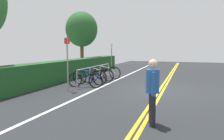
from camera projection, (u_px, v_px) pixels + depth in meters
The scene contains 15 objects.
ground_plane at pixel (162, 90), 9.49m from camera, with size 39.50×12.89×0.05m, color #232628.
centre_line_yellow_inner at pixel (163, 90), 9.46m from camera, with size 35.55×0.10×0.00m, color gold.
centre_line_yellow_outer at pixel (160, 90), 9.52m from camera, with size 35.55×0.10×0.00m, color gold.
bike_lane_stripe_white at pixel (103, 86), 10.39m from camera, with size 35.55×0.12×0.00m, color white.
bike_rack at pixel (95, 71), 11.52m from camera, with size 4.13×0.05×0.87m.
bicycle_0 at pixel (85, 80), 10.12m from camera, with size 0.46×1.72×0.72m.
bicycle_1 at pixel (89, 77), 10.88m from camera, with size 0.46×1.86×0.79m.
bicycle_2 at pixel (97, 76), 11.43m from camera, with size 0.61×1.75×0.78m.
bicycle_3 at pixel (101, 75), 12.22m from camera, with size 0.55×1.64×0.70m.
bicycle_4 at pixel (107, 72), 13.03m from camera, with size 0.51×1.81×0.78m.
pedestrian at pixel (152, 88), 5.12m from camera, with size 0.48×0.32×1.58m.
sign_post_near at pixel (67, 59), 9.12m from camera, with size 0.36×0.06×2.30m.
sign_post_far at pixel (112, 56), 14.45m from camera, with size 0.36×0.06×2.12m.
hedge_backdrop at pixel (75, 68), 13.60m from camera, with size 13.08×0.91×1.12m, color #1C4C21.
tree_mid at pixel (82, 29), 17.36m from camera, with size 2.55×2.55×4.72m.
Camera 1 is at (-9.55, -1.01, 1.85)m, focal length 34.71 mm.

